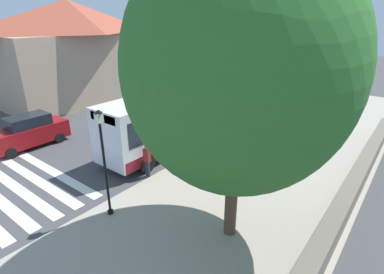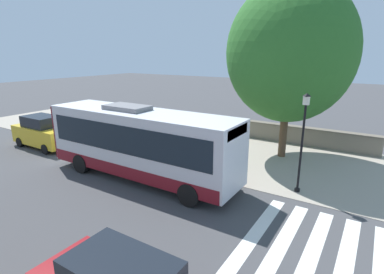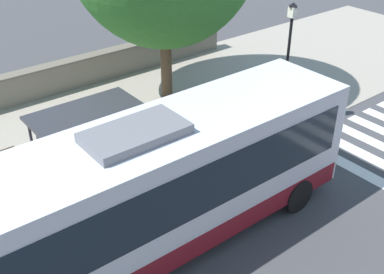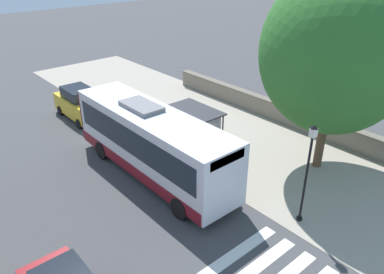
# 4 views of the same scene
# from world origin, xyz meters

# --- Properties ---
(ground_plane) EXTENTS (120.00, 120.00, 0.00)m
(ground_plane) POSITION_xyz_m (0.00, 0.00, 0.00)
(ground_plane) COLOR #424244
(ground_plane) RESTS_ON ground
(sidewalk_plaza) EXTENTS (9.00, 44.00, 0.02)m
(sidewalk_plaza) POSITION_xyz_m (-4.50, 0.00, 0.01)
(sidewalk_plaza) COLOR #9E9384
(sidewalk_plaza) RESTS_ON ground
(crosswalk_stripes) EXTENTS (9.00, 5.25, 0.01)m
(crosswalk_stripes) POSITION_xyz_m (5.00, 8.76, 0.00)
(crosswalk_stripes) COLOR silver
(crosswalk_stripes) RESTS_ON ground
(stone_wall) EXTENTS (0.60, 20.00, 1.26)m
(stone_wall) POSITION_xyz_m (-8.55, 0.00, 0.64)
(stone_wall) COLOR slate
(stone_wall) RESTS_ON ground
(background_building) EXTENTS (7.39, 13.37, 8.97)m
(background_building) POSITION_xyz_m (16.25, -2.89, 4.61)
(background_building) COLOR tan
(background_building) RESTS_ON ground
(bus) EXTENTS (2.65, 10.27, 3.65)m
(bus) POSITION_xyz_m (1.70, -0.27, 1.89)
(bus) COLOR silver
(bus) RESTS_ON ground
(bus_shelter) EXTENTS (1.73, 3.09, 2.61)m
(bus_shelter) POSITION_xyz_m (-1.68, -0.66, 2.16)
(bus_shelter) COLOR #2D2D33
(bus_shelter) RESTS_ON ground
(pedestrian) EXTENTS (0.34, 0.24, 1.78)m
(pedestrian) POSITION_xyz_m (0.12, 3.65, 1.05)
(pedestrian) COLOR #2D3347
(pedestrian) RESTS_ON ground
(bench) EXTENTS (0.40, 1.42, 0.88)m
(bench) POSITION_xyz_m (-3.82, -2.82, 0.47)
(bench) COLOR brown
(bench) RESTS_ON ground
(street_lamp_near) EXTENTS (0.28, 0.28, 4.50)m
(street_lamp_near) POSITION_xyz_m (-0.88, 6.80, 2.66)
(street_lamp_near) COLOR black
(street_lamp_near) RESTS_ON ground
(shade_tree) EXTENTS (7.13, 7.13, 10.07)m
(shade_tree) POSITION_xyz_m (-5.38, 4.77, 6.14)
(shade_tree) COLOR brown
(shade_tree) RESTS_ON ground
(parked_car_behind_bus) EXTENTS (1.98, 4.47, 2.12)m
(parked_car_behind_bus) POSITION_xyz_m (1.23, -9.32, 1.02)
(parked_car_behind_bus) COLOR gold
(parked_car_behind_bus) RESTS_ON ground
(parked_car_far_lane) EXTENTS (1.83, 4.57, 2.01)m
(parked_car_far_lane) POSITION_xyz_m (8.65, 5.48, 0.97)
(parked_car_far_lane) COLOR maroon
(parked_car_far_lane) RESTS_ON ground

